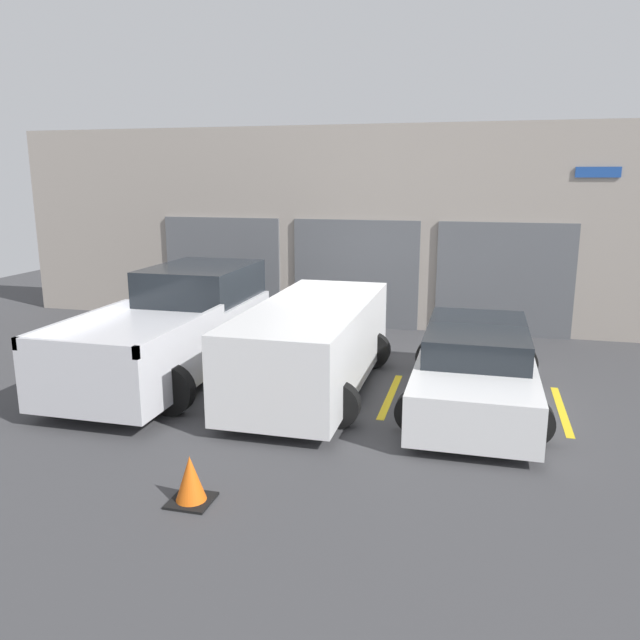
% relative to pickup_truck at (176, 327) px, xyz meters
% --- Properties ---
extents(ground_plane, '(28.00, 28.00, 0.00)m').
position_rel_pickup_truck_xyz_m(ground_plane, '(2.67, 1.40, -0.86)').
color(ground_plane, '#3D3D3F').
extents(shophouse_building, '(17.97, 0.68, 4.70)m').
position_rel_pickup_truck_xyz_m(shophouse_building, '(2.66, 4.68, 1.46)').
color(shophouse_building, '#9E9389').
rests_on(shophouse_building, ground).
extents(pickup_truck, '(2.52, 5.34, 1.83)m').
position_rel_pickup_truck_xyz_m(pickup_truck, '(0.00, 0.00, 0.00)').
color(pickup_truck, silver).
rests_on(pickup_truck, ground).
extents(sedan_white, '(2.15, 4.60, 1.26)m').
position_rel_pickup_truck_xyz_m(sedan_white, '(5.34, -0.28, -0.25)').
color(sedan_white, white).
rests_on(sedan_white, ground).
extents(sedan_side, '(2.21, 4.81, 1.48)m').
position_rel_pickup_truck_xyz_m(sedan_side, '(2.67, -0.30, -0.05)').
color(sedan_side, white).
rests_on(sedan_side, ground).
extents(parking_stripe_far_left, '(0.12, 2.20, 0.01)m').
position_rel_pickup_truck_xyz_m(parking_stripe_far_left, '(-1.33, -0.31, -0.85)').
color(parking_stripe_far_left, gold).
rests_on(parking_stripe_far_left, ground).
extents(parking_stripe_left, '(0.12, 2.20, 0.01)m').
position_rel_pickup_truck_xyz_m(parking_stripe_left, '(1.33, -0.31, -0.85)').
color(parking_stripe_left, gold).
rests_on(parking_stripe_left, ground).
extents(parking_stripe_centre, '(0.12, 2.20, 0.01)m').
position_rel_pickup_truck_xyz_m(parking_stripe_centre, '(4.00, -0.31, -0.85)').
color(parking_stripe_centre, gold).
rests_on(parking_stripe_centre, ground).
extents(parking_stripe_right, '(0.12, 2.20, 0.01)m').
position_rel_pickup_truck_xyz_m(parking_stripe_right, '(6.67, -0.31, -0.85)').
color(parking_stripe_right, gold).
rests_on(parking_stripe_right, ground).
extents(traffic_cone, '(0.47, 0.47, 0.55)m').
position_rel_pickup_truck_xyz_m(traffic_cone, '(2.35, -4.30, -0.60)').
color(traffic_cone, black).
rests_on(traffic_cone, ground).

